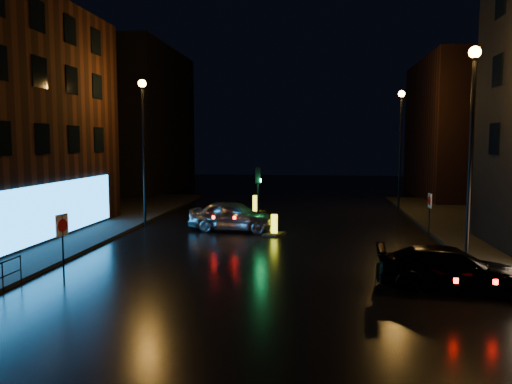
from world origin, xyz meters
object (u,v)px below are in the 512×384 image
Objects in this scene: bollard_far at (255,209)px; bollard_near at (274,230)px; traffic_signal at (258,219)px; road_sign_right at (430,204)px; dark_sedan at (451,269)px; silver_hatchback at (234,216)px; road_sign_left at (62,231)px.

bollard_near is at bearing -51.97° from bollard_far.
bollard_far reaches higher than bollard_near.
traffic_signal is 1.54× the size of road_sign_right.
dark_sedan is 19.20m from bollard_far.
road_sign_right is at bearing -9.96° from traffic_signal.
traffic_signal is 0.72× the size of dark_sedan.
dark_sedan is at bearing -54.99° from traffic_signal.
bollard_near is (2.33, -1.00, -0.59)m from silver_hatchback.
silver_hatchback reaches higher than bollard_far.
bollard_near is 0.62× the size of road_sign_left.
silver_hatchback is 1.00× the size of dark_sedan.
road_sign_right is at bearing -3.34° from dark_sedan.
bollard_near is 0.90× the size of bollard_far.
road_sign_right is at bearing 24.22° from bollard_near.
traffic_signal reaches higher than silver_hatchback.
bollard_far is (-8.57, 17.18, -0.44)m from dark_sedan.
bollard_far is 18.30m from road_sign_left.
road_sign_left reaches higher than road_sign_right.
bollard_far is at bearing 31.27° from dark_sedan.
bollard_near is 8.44m from bollard_far.
road_sign_right is (7.91, 0.38, 1.45)m from bollard_near.
silver_hatchback is at bearing -142.16° from traffic_signal.
road_sign_left is (-13.23, -0.45, 1.05)m from dark_sedan.
road_sign_left reaches higher than bollard_far.
traffic_signal is 6.31m from bollard_far.
silver_hatchback is 11.33m from road_sign_left.
bollard_far is 0.69× the size of road_sign_left.
road_sign_left is 17.56m from road_sign_right.
traffic_signal reaches higher than bollard_far.
bollard_far is at bearing -42.47° from road_sign_right.
traffic_signal is at bearing -57.37° from bollard_far.
silver_hatchback is at bearing -68.27° from bollard_far.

